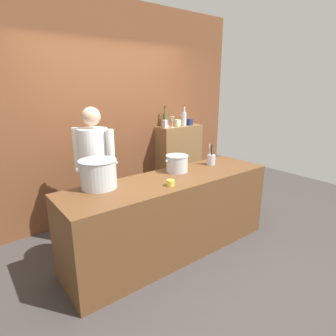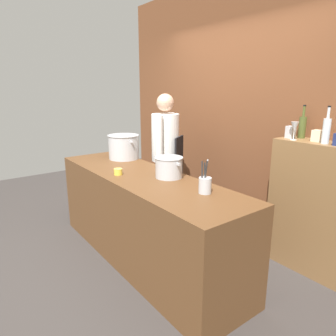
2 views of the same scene
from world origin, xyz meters
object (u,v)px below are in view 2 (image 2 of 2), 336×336
object	(u,v)px
stockpot_large	(124,147)
wine_glass_wide	(295,127)
butter_jar	(118,172)
wine_bottle_clear	(326,130)
utensil_crock	(205,185)
wine_bottle_olive	(302,126)
spice_tin_cream	(318,136)
stockpot_small	(169,167)
chef	(166,151)
spice_tin_silver	(290,132)

from	to	relation	value
stockpot_large	wine_glass_wide	world-z (taller)	wine_glass_wide
butter_jar	wine_bottle_clear	xyz separation A→B (m)	(1.32, 1.32, 0.44)
utensil_crock	wine_bottle_olive	world-z (taller)	wine_bottle_olive
wine_bottle_clear	wine_glass_wide	xyz separation A→B (m)	(-0.27, -0.04, -0.00)
wine_glass_wide	spice_tin_cream	world-z (taller)	wine_glass_wide
stockpot_large	stockpot_small	distance (m)	0.97
utensil_crock	wine_glass_wide	distance (m)	1.07
chef	spice_tin_silver	xyz separation A→B (m)	(1.39, 0.47, 0.35)
chef	spice_tin_silver	bearing A→B (deg)	-105.52
wine_glass_wide	spice_tin_cream	xyz separation A→B (m)	(0.18, 0.09, -0.07)
chef	spice_tin_silver	distance (m)	1.50
butter_jar	wine_glass_wide	size ratio (longest dim) A/B	0.48
wine_bottle_olive	wine_glass_wide	size ratio (longest dim) A/B	1.87
wine_bottle_olive	wine_bottle_clear	xyz separation A→B (m)	(0.29, -0.13, 0.01)
stockpot_small	butter_jar	world-z (taller)	stockpot_small
stockpot_small	utensil_crock	xyz separation A→B (m)	(0.54, -0.04, -0.03)
utensil_crock	wine_bottle_olive	distance (m)	1.22
butter_jar	stockpot_small	bearing A→B (deg)	43.21
chef	stockpot_small	distance (m)	0.96
chef	spice_tin_cream	distance (m)	1.75
spice_tin_silver	spice_tin_cream	world-z (taller)	spice_tin_silver
stockpot_small	utensil_crock	world-z (taller)	utensil_crock
chef	stockpot_small	size ratio (longest dim) A/B	5.06
wine_bottle_clear	spice_tin_silver	size ratio (longest dim) A/B	2.79
stockpot_small	spice_tin_silver	size ratio (longest dim) A/B	2.82
stockpot_small	spice_tin_cream	bearing A→B (deg)	50.45
wine_bottle_clear	spice_tin_silver	xyz separation A→B (m)	(-0.35, 0.04, -0.06)
butter_jar	wine_glass_wide	xyz separation A→B (m)	(1.05, 1.29, 0.44)
wine_bottle_clear	butter_jar	bearing A→B (deg)	-134.94
chef	stockpot_large	bearing A→B (deg)	126.11
stockpot_small	spice_tin_cream	size ratio (longest dim) A/B	3.17
chef	stockpot_small	world-z (taller)	chef
butter_jar	wine_bottle_clear	bearing A→B (deg)	45.06
wine_bottle_olive	spice_tin_cream	distance (m)	0.22
chef	butter_jar	xyz separation A→B (m)	(0.42, -0.89, -0.03)
utensil_crock	butter_jar	bearing A→B (deg)	-161.36
stockpot_large	butter_jar	xyz separation A→B (m)	(0.60, -0.40, -0.11)
stockpot_small	spice_tin_silver	world-z (taller)	spice_tin_silver
stockpot_large	utensil_crock	xyz separation A→B (m)	(1.50, -0.09, -0.07)
stockpot_large	utensil_crock	world-z (taller)	stockpot_large
wine_bottle_clear	wine_bottle_olive	bearing A→B (deg)	156.34
wine_bottle_clear	spice_tin_cream	distance (m)	0.13
chef	butter_jar	bearing A→B (deg)	171.07
chef	utensil_crock	bearing A→B (deg)	-148.07
chef	spice_tin_silver	size ratio (longest dim) A/B	14.29
stockpot_large	wine_bottle_clear	distance (m)	2.16
utensil_crock	spice_tin_cream	bearing A→B (deg)	73.50
stockpot_small	butter_jar	xyz separation A→B (m)	(-0.37, -0.35, -0.07)
chef	wine_bottle_clear	size ratio (longest dim) A/B	5.11
stockpot_small	wine_glass_wide	distance (m)	1.22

